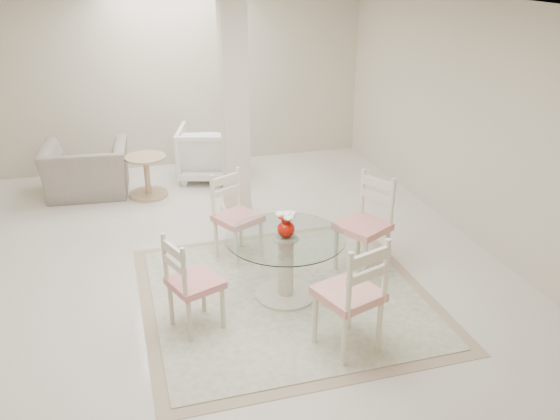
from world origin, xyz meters
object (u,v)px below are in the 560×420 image
object	(u,v)px
dining_chair_north	(234,210)
side_table	(147,178)
armchair_white	(208,152)
column	(235,112)
dining_table	(286,267)
recliner_taupe	(87,170)
red_vase	(286,225)
dining_chair_south	(355,288)
dining_chair_east	(368,217)
dining_chair_west	(188,277)

from	to	relation	value
dining_chair_north	side_table	bearing A→B (deg)	84.09
dining_chair_north	armchair_white	world-z (taller)	dining_chair_north
column	dining_table	size ratio (longest dim) A/B	2.37
armchair_white	side_table	bearing A→B (deg)	42.90
recliner_taupe	side_table	size ratio (longest dim) A/B	1.93
red_vase	recliner_taupe	xyz separation A→B (m)	(-1.87, 3.32, -0.43)
dining_chair_south	recliner_taupe	distance (m)	4.82
dining_table	dining_chair_east	xyz separation A→B (m)	(0.98, 0.30, 0.27)
column	dining_chair_east	size ratio (longest dim) A/B	2.34
column	dining_chair_west	size ratio (longest dim) A/B	2.63
red_vase	side_table	bearing A→B (deg)	109.53
dining_chair_north	dining_chair_west	world-z (taller)	dining_chair_north
dining_table	dining_chair_south	size ratio (longest dim) A/B	0.97
recliner_taupe	dining_chair_south	bearing A→B (deg)	122.06
recliner_taupe	side_table	bearing A→B (deg)	165.88
recliner_taupe	armchair_white	size ratio (longest dim) A/B	1.28
column	recliner_taupe	bearing A→B (deg)	145.88
red_vase	dining_chair_north	bearing A→B (deg)	107.12
dining_chair_north	dining_chair_west	xyz separation A→B (m)	(-0.67, -1.27, -0.02)
dining_table	armchair_white	distance (m)	3.51
recliner_taupe	armchair_white	xyz separation A→B (m)	(1.73, 0.19, 0.03)
dining_table	dining_chair_north	size ratio (longest dim) A/B	1.07
red_vase	dining_chair_north	xyz separation A→B (m)	(-0.30, 0.97, -0.22)
armchair_white	side_table	distance (m)	1.06
column	side_table	size ratio (longest dim) A/B	4.69
side_table	recliner_taupe	bearing A→B (deg)	160.48
armchair_white	dining_chair_west	bearing A→B (deg)	93.75
dining_chair_north	dining_chair_south	world-z (taller)	dining_chair_south
dining_chair_west	armchair_white	bearing A→B (deg)	-33.57
column	dining_chair_north	bearing A→B (deg)	-104.01
dining_chair_north	dining_chair_south	size ratio (longest dim) A/B	0.91
dining_chair_east	dining_chair_west	distance (m)	2.04
dining_table	dining_chair_east	size ratio (longest dim) A/B	0.99
armchair_white	dining_table	bearing A→B (deg)	108.40
column	armchair_white	distance (m)	1.73
column	red_vase	world-z (taller)	column
dining_chair_south	armchair_white	world-z (taller)	dining_chair_south
dining_chair_west	dining_chair_south	bearing A→B (deg)	-139.87
dining_table	side_table	distance (m)	3.22
dining_chair_north	dining_chair_south	distance (m)	2.05
recliner_taupe	side_table	distance (m)	0.84
dining_chair_east	recliner_taupe	size ratio (longest dim) A/B	1.04
dining_chair_north	dining_chair_south	bearing A→B (deg)	-99.74
column	dining_table	world-z (taller)	column
red_vase	side_table	distance (m)	3.26
dining_chair_east	side_table	world-z (taller)	dining_chair_east
dining_table	red_vase	bearing A→B (deg)	-18.43
red_vase	dining_chair_west	xyz separation A→B (m)	(-0.97, -0.29, -0.24)
column	dining_chair_north	distance (m)	1.38
column	armchair_white	xyz separation A→B (m)	(-0.12, 1.44, -0.96)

